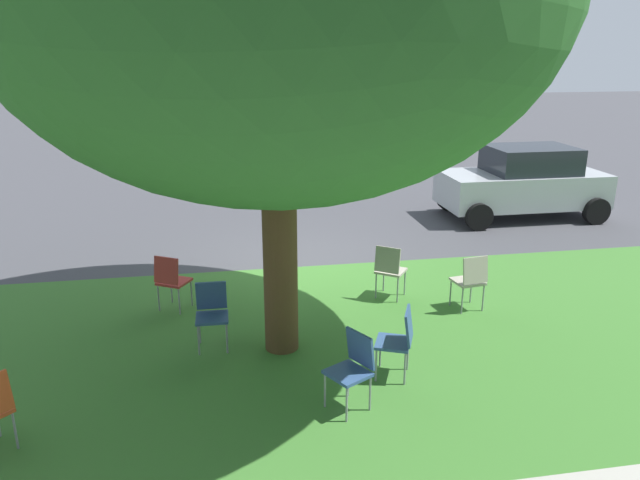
# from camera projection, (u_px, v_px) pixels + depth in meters

# --- Properties ---
(ground) EXTENTS (80.00, 80.00, 0.00)m
(ground) POSITION_uv_depth(u_px,v_px,m) (299.00, 263.00, 11.25)
(ground) COLOR #424247
(grass_verge) EXTENTS (48.00, 6.00, 0.01)m
(grass_verge) POSITION_uv_depth(u_px,v_px,m) (333.00, 342.00, 8.25)
(grass_verge) COLOR #3D752D
(grass_verge) RESTS_ON ground
(chair_0) EXTENTS (0.43, 0.43, 0.88)m
(chair_0) POSITION_uv_depth(u_px,v_px,m) (212.00, 310.00, 8.00)
(chair_0) COLOR #335184
(chair_0) RESTS_ON ground
(chair_2) EXTENTS (0.55, 0.54, 0.88)m
(chair_2) POSITION_uv_depth(u_px,v_px,m) (399.00, 337.00, 7.24)
(chair_2) COLOR #335184
(chair_2) RESTS_ON ground
(chair_3) EXTENTS (0.57, 0.56, 0.88)m
(chair_3) POSITION_uv_depth(u_px,v_px,m) (353.00, 365.00, 6.62)
(chair_3) COLOR #335184
(chair_3) RESTS_ON ground
(chair_4) EXTENTS (0.47, 0.48, 0.88)m
(chair_4) POSITION_uv_depth(u_px,v_px,m) (471.00, 278.00, 9.10)
(chair_4) COLOR #ADA393
(chair_4) RESTS_ON ground
(chair_5) EXTENTS (0.58, 0.58, 0.88)m
(chair_5) POSITION_uv_depth(u_px,v_px,m) (390.00, 268.00, 9.53)
(chair_5) COLOR #ADA393
(chair_5) RESTS_ON ground
(chair_6) EXTENTS (0.57, 0.57, 0.88)m
(chair_6) POSITION_uv_depth(u_px,v_px,m) (171.00, 278.00, 9.09)
(chair_6) COLOR #B7332D
(chair_6) RESTS_ON ground
(parked_car) EXTENTS (3.70, 1.92, 1.65)m
(parked_car) POSITION_uv_depth(u_px,v_px,m) (524.00, 182.00, 14.08)
(parked_car) COLOR #ADB2B7
(parked_car) RESTS_ON ground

